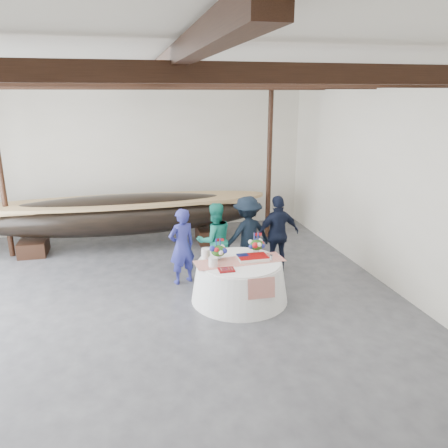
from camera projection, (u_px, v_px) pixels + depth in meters
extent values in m
cube|color=#3D3D42|center=(162.00, 321.00, 8.16)|extent=(10.00, 12.00, 0.01)
cube|color=silver|center=(141.00, 157.00, 13.11)|extent=(10.00, 0.02, 4.50)
cube|color=silver|center=(412.00, 190.00, 8.59)|extent=(0.02, 12.00, 4.50)
cube|color=white|center=(150.00, 65.00, 6.87)|extent=(10.00, 12.00, 0.01)
cube|color=black|center=(179.00, 72.00, 3.67)|extent=(9.80, 0.12, 0.18)
cube|color=black|center=(156.00, 80.00, 6.01)|extent=(9.80, 0.12, 0.18)
cube|color=black|center=(146.00, 84.00, 8.34)|extent=(9.80, 0.12, 0.18)
cube|color=black|center=(140.00, 86.00, 10.67)|extent=(9.80, 0.12, 0.18)
cube|color=black|center=(151.00, 74.00, 6.90)|extent=(0.15, 11.76, 0.15)
cylinder|color=black|center=(0.00, 170.00, 10.79)|extent=(0.14, 0.14, 4.50)
cylinder|color=black|center=(269.00, 161.00, 12.29)|extent=(0.14, 0.14, 4.50)
cube|color=black|center=(34.00, 247.00, 11.49)|extent=(0.69, 0.89, 0.39)
cube|color=black|center=(209.00, 234.00, 12.51)|extent=(0.69, 0.89, 0.39)
ellipsoid|color=black|center=(123.00, 215.00, 11.79)|extent=(7.88, 1.58, 1.08)
cube|color=#9E7A4C|center=(123.00, 204.00, 11.70)|extent=(6.30, 1.03, 0.06)
cone|color=white|center=(239.00, 281.00, 8.90)|extent=(1.97, 1.97, 0.81)
cylinder|color=white|center=(240.00, 262.00, 8.78)|extent=(1.67, 1.67, 0.04)
cube|color=red|center=(240.00, 261.00, 8.77)|extent=(1.85, 0.68, 0.01)
cube|color=white|center=(253.00, 258.00, 8.84)|extent=(0.60, 0.40, 0.07)
cylinder|color=white|center=(213.00, 262.00, 8.48)|extent=(0.18, 0.18, 0.18)
cylinder|color=white|center=(206.00, 253.00, 8.91)|extent=(0.18, 0.18, 0.20)
cube|color=#681009|center=(226.00, 270.00, 8.30)|extent=(0.30, 0.24, 0.03)
cone|color=silver|center=(271.00, 258.00, 8.78)|extent=(0.09, 0.09, 0.12)
imported|color=navy|center=(182.00, 246.00, 9.59)|extent=(0.73, 0.60, 1.71)
imported|color=#1A8872|center=(215.00, 240.00, 9.92)|extent=(0.94, 0.78, 1.75)
imported|color=black|center=(247.00, 235.00, 10.17)|extent=(1.31, 0.95, 1.83)
imported|color=black|center=(278.00, 234.00, 10.22)|extent=(1.13, 0.59, 1.84)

